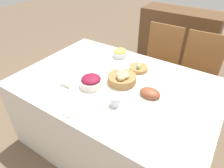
{
  "coord_description": "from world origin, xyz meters",
  "views": [
    {
      "loc": [
        0.75,
        -1.2,
        1.74
      ],
      "look_at": [
        0.02,
        -0.09,
        0.79
      ],
      "focal_mm": 32.0,
      "sensor_mm": 36.0,
      "label": 1
    }
  ],
  "objects_px": {
    "chair_far_right": "(197,74)",
    "bread_basket": "(122,78)",
    "fork": "(62,98)",
    "spoon": "(97,115)",
    "ham_platter": "(150,94)",
    "egg_basket": "(139,68)",
    "drinking_cup": "(115,101)",
    "sideboard": "(177,40)",
    "pineapple_bowl": "(120,53)",
    "knife": "(94,114)",
    "beet_salad_bowl": "(91,81)",
    "chair_far_center": "(158,63)",
    "butter_dish": "(67,83)",
    "dinner_plate": "(77,105)"
  },
  "relations": [
    {
      "from": "chair_far_right",
      "to": "egg_basket",
      "type": "bearing_deg",
      "value": -126.59
    },
    {
      "from": "bread_basket",
      "to": "egg_basket",
      "type": "bearing_deg",
      "value": 83.9
    },
    {
      "from": "sideboard",
      "to": "pineapple_bowl",
      "type": "bearing_deg",
      "value": -97.23
    },
    {
      "from": "bread_basket",
      "to": "butter_dish",
      "type": "distance_m",
      "value": 0.47
    },
    {
      "from": "chair_far_right",
      "to": "drinking_cup",
      "type": "distance_m",
      "value": 1.27
    },
    {
      "from": "fork",
      "to": "spoon",
      "type": "bearing_deg",
      "value": 1.72
    },
    {
      "from": "chair_far_right",
      "to": "butter_dish",
      "type": "relative_size",
      "value": 8.94
    },
    {
      "from": "butter_dish",
      "to": "chair_far_center",
      "type": "bearing_deg",
      "value": 73.48
    },
    {
      "from": "egg_basket",
      "to": "spoon",
      "type": "bearing_deg",
      "value": -86.77
    },
    {
      "from": "chair_far_center",
      "to": "egg_basket",
      "type": "xyz_separation_m",
      "value": [
        0.04,
        -0.65,
        0.26
      ]
    },
    {
      "from": "ham_platter",
      "to": "spoon",
      "type": "distance_m",
      "value": 0.45
    },
    {
      "from": "chair_far_right",
      "to": "bread_basket",
      "type": "height_order",
      "value": "chair_far_right"
    },
    {
      "from": "dinner_plate",
      "to": "drinking_cup",
      "type": "height_order",
      "value": "drinking_cup"
    },
    {
      "from": "chair_far_center",
      "to": "butter_dish",
      "type": "bearing_deg",
      "value": -106.36
    },
    {
      "from": "ham_platter",
      "to": "fork",
      "type": "distance_m",
      "value": 0.69
    },
    {
      "from": "sideboard",
      "to": "butter_dish",
      "type": "xyz_separation_m",
      "value": [
        -0.29,
        -2.14,
        0.3
      ]
    },
    {
      "from": "bread_basket",
      "to": "ham_platter",
      "type": "bearing_deg",
      "value": -9.03
    },
    {
      "from": "knife",
      "to": "butter_dish",
      "type": "relative_size",
      "value": 1.57
    },
    {
      "from": "chair_far_center",
      "to": "sideboard",
      "type": "relative_size",
      "value": 0.83
    },
    {
      "from": "drinking_cup",
      "to": "fork",
      "type": "bearing_deg",
      "value": -157.15
    },
    {
      "from": "bread_basket",
      "to": "fork",
      "type": "bearing_deg",
      "value": -122.17
    },
    {
      "from": "fork",
      "to": "knife",
      "type": "xyz_separation_m",
      "value": [
        0.32,
        0.0,
        0.0
      ]
    },
    {
      "from": "knife",
      "to": "spoon",
      "type": "bearing_deg",
      "value": 1.72
    },
    {
      "from": "chair_far_center",
      "to": "ham_platter",
      "type": "distance_m",
      "value": 1.03
    },
    {
      "from": "egg_basket",
      "to": "chair_far_center",
      "type": "bearing_deg",
      "value": 93.22
    },
    {
      "from": "chair_far_center",
      "to": "beet_salad_bowl",
      "type": "relative_size",
      "value": 5.0
    },
    {
      "from": "sideboard",
      "to": "pineapple_bowl",
      "type": "relative_size",
      "value": 7.51
    },
    {
      "from": "fork",
      "to": "drinking_cup",
      "type": "bearing_deg",
      "value": 24.57
    },
    {
      "from": "beet_salad_bowl",
      "to": "drinking_cup",
      "type": "distance_m",
      "value": 0.31
    },
    {
      "from": "chair_far_center",
      "to": "drinking_cup",
      "type": "relative_size",
      "value": 12.06
    },
    {
      "from": "knife",
      "to": "chair_far_center",
      "type": "bearing_deg",
      "value": 93.68
    },
    {
      "from": "ham_platter",
      "to": "egg_basket",
      "type": "bearing_deg",
      "value": 129.97
    },
    {
      "from": "pineapple_bowl",
      "to": "fork",
      "type": "xyz_separation_m",
      "value": [
        -0.02,
        -0.84,
        -0.04
      ]
    },
    {
      "from": "beet_salad_bowl",
      "to": "fork",
      "type": "xyz_separation_m",
      "value": [
        -0.09,
        -0.26,
        -0.04
      ]
    },
    {
      "from": "bread_basket",
      "to": "spoon",
      "type": "relative_size",
      "value": 1.46
    },
    {
      "from": "chair_far_center",
      "to": "spoon",
      "type": "distance_m",
      "value": 1.38
    },
    {
      "from": "dinner_plate",
      "to": "drinking_cup",
      "type": "distance_m",
      "value": 0.29
    },
    {
      "from": "spoon",
      "to": "drinking_cup",
      "type": "distance_m",
      "value": 0.17
    },
    {
      "from": "chair_far_center",
      "to": "ham_platter",
      "type": "relative_size",
      "value": 3.77
    },
    {
      "from": "chair_far_right",
      "to": "egg_basket",
      "type": "height_order",
      "value": "chair_far_right"
    },
    {
      "from": "egg_basket",
      "to": "drinking_cup",
      "type": "relative_size",
      "value": 2.21
    },
    {
      "from": "sideboard",
      "to": "spoon",
      "type": "bearing_deg",
      "value": -86.37
    },
    {
      "from": "beet_salad_bowl",
      "to": "pineapple_bowl",
      "type": "bearing_deg",
      "value": 97.42
    },
    {
      "from": "knife",
      "to": "beet_salad_bowl",
      "type": "bearing_deg",
      "value": 132.86
    },
    {
      "from": "butter_dish",
      "to": "ham_platter",
      "type": "bearing_deg",
      "value": 20.74
    },
    {
      "from": "sideboard",
      "to": "bread_basket",
      "type": "height_order",
      "value": "sideboard"
    },
    {
      "from": "bread_basket",
      "to": "drinking_cup",
      "type": "distance_m",
      "value": 0.3
    },
    {
      "from": "chair_far_center",
      "to": "pineapple_bowl",
      "type": "bearing_deg",
      "value": -116.18
    },
    {
      "from": "knife",
      "to": "drinking_cup",
      "type": "height_order",
      "value": "drinking_cup"
    },
    {
      "from": "chair_far_center",
      "to": "beet_salad_bowl",
      "type": "height_order",
      "value": "chair_far_center"
    }
  ]
}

